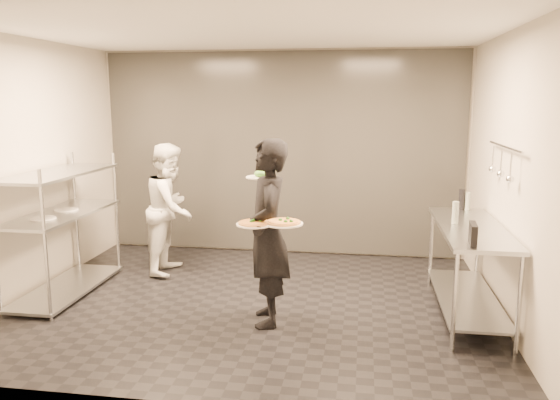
% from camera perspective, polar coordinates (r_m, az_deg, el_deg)
% --- Properties ---
extents(room_shell, '(5.00, 4.00, 2.80)m').
position_cam_1_polar(room_shell, '(6.74, -0.86, 4.20)').
color(room_shell, black).
rests_on(room_shell, ground).
extents(pass_rack, '(0.60, 1.60, 1.50)m').
position_cam_1_polar(pass_rack, '(6.48, -21.80, -2.49)').
color(pass_rack, silver).
rests_on(pass_rack, ground).
extents(prep_counter, '(0.60, 1.80, 0.92)m').
position_cam_1_polar(prep_counter, '(5.74, 19.16, -5.44)').
color(prep_counter, silver).
rests_on(prep_counter, ground).
extents(utensil_rail, '(0.07, 1.20, 0.31)m').
position_cam_1_polar(utensil_rail, '(5.61, 22.21, 3.62)').
color(utensil_rail, silver).
rests_on(utensil_rail, room_shell).
extents(waiter, '(0.57, 0.73, 1.79)m').
position_cam_1_polar(waiter, '(5.18, -1.34, -3.47)').
color(waiter, black).
rests_on(waiter, ground).
extents(chef, '(0.62, 0.79, 1.61)m').
position_cam_1_polar(chef, '(6.89, -11.37, -0.86)').
color(chef, silver).
rests_on(chef, ground).
extents(pizza_plate_near, '(0.33, 0.33, 0.05)m').
position_cam_1_polar(pizza_plate_near, '(4.94, -2.69, -2.45)').
color(pizza_plate_near, white).
rests_on(pizza_plate_near, waiter).
extents(pizza_plate_far, '(0.36, 0.36, 0.05)m').
position_cam_1_polar(pizza_plate_far, '(4.93, 0.38, -2.37)').
color(pizza_plate_far, white).
rests_on(pizza_plate_far, waiter).
extents(salad_plate, '(0.30, 0.30, 0.07)m').
position_cam_1_polar(salad_plate, '(5.35, -1.96, 2.58)').
color(salad_plate, white).
rests_on(salad_plate, waiter).
extents(pos_monitor, '(0.07, 0.26, 0.19)m').
position_cam_1_polar(pos_monitor, '(4.93, 19.52, -3.38)').
color(pos_monitor, black).
rests_on(pos_monitor, prep_counter).
extents(bottle_green, '(0.06, 0.06, 0.23)m').
position_cam_1_polar(bottle_green, '(5.68, 17.85, -1.27)').
color(bottle_green, gray).
rests_on(bottle_green, prep_counter).
extents(bottle_clear, '(0.06, 0.06, 0.20)m').
position_cam_1_polar(bottle_clear, '(6.43, 19.01, -0.11)').
color(bottle_clear, gray).
rests_on(bottle_clear, prep_counter).
extents(bottle_dark, '(0.07, 0.07, 0.23)m').
position_cam_1_polar(bottle_dark, '(6.42, 18.45, 0.05)').
color(bottle_dark, black).
rests_on(bottle_dark, prep_counter).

